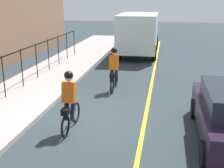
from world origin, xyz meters
name	(u,v)px	position (x,y,z in m)	size (l,w,h in m)	color
ground_plane	(96,118)	(0.00, 0.00, 0.00)	(80.00, 80.00, 0.00)	#2A353A
lane_line_centre	(145,121)	(0.00, -1.60, 0.00)	(36.00, 0.12, 0.01)	yellow
sidewalk	(2,109)	(0.00, 3.40, 0.07)	(40.00, 3.20, 0.15)	#A29895
iron_fence	(3,68)	(1.00, 3.80, 1.29)	(17.70, 0.04, 1.60)	black
cyclist_lead	(114,69)	(3.07, -0.06, 0.91)	(1.71, 0.36, 1.83)	black
cyclist_follow	(69,102)	(-1.07, 0.54, 0.91)	(1.71, 0.36, 1.83)	black
box_truck_background	(139,32)	(11.48, -0.32, 1.55)	(6.74, 2.60, 2.78)	silver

